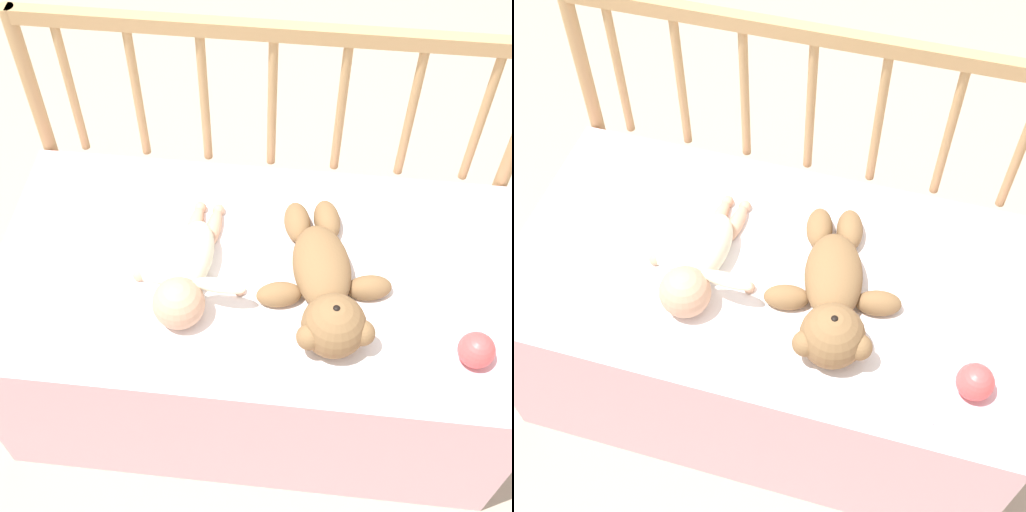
{
  "view_description": "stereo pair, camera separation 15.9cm",
  "coord_description": "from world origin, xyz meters",
  "views": [
    {
      "loc": [
        0.1,
        -0.95,
        1.83
      ],
      "look_at": [
        0.0,
        -0.0,
        0.56
      ],
      "focal_mm": 50.0,
      "sensor_mm": 36.0,
      "label": 1
    },
    {
      "loc": [
        0.26,
        -0.92,
        1.83
      ],
      "look_at": [
        0.0,
        -0.0,
        0.56
      ],
      "focal_mm": 50.0,
      "sensor_mm": 36.0,
      "label": 2
    }
  ],
  "objects": [
    {
      "name": "baby",
      "position": [
        -0.14,
        -0.06,
        0.55
      ],
      "size": [
        0.28,
        0.38,
        0.11
      ],
      "color": "#EAEACC",
      "rests_on": "crib_mattress"
    },
    {
      "name": "toy_ball",
      "position": [
        0.48,
        -0.18,
        0.54
      ],
      "size": [
        0.08,
        0.08,
        0.08
      ],
      "color": "#DB4C4C",
      "rests_on": "crib_mattress"
    },
    {
      "name": "crib_mattress",
      "position": [
        0.0,
        0.0,
        0.25
      ],
      "size": [
        1.21,
        0.66,
        0.5
      ],
      "color": "#EDB7C6",
      "rests_on": "ground_plane"
    },
    {
      "name": "teddy_bear",
      "position": [
        0.16,
        -0.06,
        0.55
      ],
      "size": [
        0.31,
        0.44,
        0.14
      ],
      "color": "olive",
      "rests_on": "crib_mattress"
    },
    {
      "name": "ground_plane",
      "position": [
        0.0,
        0.0,
        0.0
      ],
      "size": [
        12.0,
        12.0,
        0.0
      ],
      "primitive_type": "plane",
      "color": "tan"
    },
    {
      "name": "blanket",
      "position": [
        0.01,
        -0.01,
        0.5
      ],
      "size": [
        0.8,
        0.53,
        0.01
      ],
      "color": "white",
      "rests_on": "crib_mattress"
    },
    {
      "name": "crib_rail",
      "position": [
        0.0,
        0.35,
        0.64
      ],
      "size": [
        1.21,
        0.04,
        0.91
      ],
      "color": "tan",
      "rests_on": "ground_plane"
    }
  ]
}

